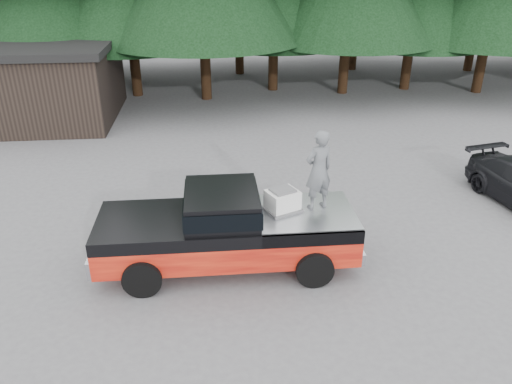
{
  "coord_description": "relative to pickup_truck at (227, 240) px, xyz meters",
  "views": [
    {
      "loc": [
        -0.84,
        -10.02,
        6.68
      ],
      "look_at": [
        0.1,
        0.0,
        1.78
      ],
      "focal_mm": 35.0,
      "sensor_mm": 36.0,
      "label": 1
    }
  ],
  "objects": [
    {
      "name": "ground",
      "position": [
        0.58,
        0.16,
        -0.67
      ],
      "size": [
        120.0,
        120.0,
        0.0
      ],
      "primitive_type": "plane",
      "color": "#505053",
      "rests_on": "ground"
    },
    {
      "name": "pickup_truck",
      "position": [
        0.0,
        0.0,
        0.0
      ],
      "size": [
        6.0,
        2.04,
        1.33
      ],
      "primitive_type": null,
      "color": "red",
      "rests_on": "ground"
    },
    {
      "name": "truck_cab",
      "position": [
        -0.1,
        0.0,
        0.96
      ],
      "size": [
        1.66,
        1.9,
        0.59
      ],
      "primitive_type": "cube",
      "color": "black",
      "rests_on": "pickup_truck"
    },
    {
      "name": "air_compressor",
      "position": [
        1.27,
        0.08,
        0.9
      ],
      "size": [
        0.85,
        0.79,
        0.46
      ],
      "primitive_type": "cube",
      "rotation": [
        0.0,
        0.0,
        0.42
      ],
      "color": "silver",
      "rests_on": "pickup_truck"
    },
    {
      "name": "man_on_bed",
      "position": [
        2.08,
        0.16,
        1.6
      ],
      "size": [
        0.8,
        0.67,
        1.86
      ],
      "primitive_type": "imported",
      "rotation": [
        0.0,
        0.0,
        3.53
      ],
      "color": "#575B5F",
      "rests_on": "pickup_truck"
    },
    {
      "name": "utility_building",
      "position": [
        -8.42,
        12.16,
        1.0
      ],
      "size": [
        8.4,
        6.4,
        3.3
      ],
      "color": "black",
      "rests_on": "ground"
    }
  ]
}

